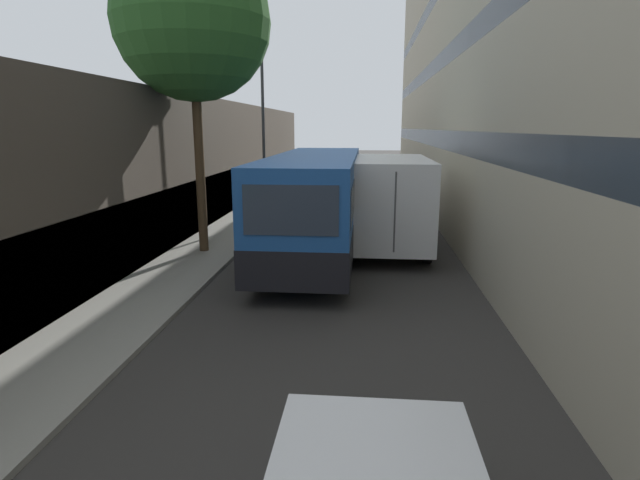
{
  "coord_description": "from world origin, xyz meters",
  "views": [
    {
      "loc": [
        0.84,
        2.06,
        3.89
      ],
      "look_at": [
        -0.09,
        12.13,
        1.6
      ],
      "focal_mm": 28.0,
      "sensor_mm": 36.0,
      "label": 1
    }
  ],
  "objects_px": {
    "bus": "(316,202)",
    "street_lamp": "(262,92)",
    "panel_van": "(335,182)",
    "street_tree_left": "(192,22)",
    "box_truck": "(389,198)"
  },
  "relations": [
    {
      "from": "bus",
      "to": "street_lamp",
      "type": "bearing_deg",
      "value": 117.43
    },
    {
      "from": "bus",
      "to": "panel_van",
      "type": "bearing_deg",
      "value": 90.25
    },
    {
      "from": "panel_van",
      "to": "street_tree_left",
      "type": "distance_m",
      "value": 13.01
    },
    {
      "from": "bus",
      "to": "panel_van",
      "type": "relative_size",
      "value": 2.35
    },
    {
      "from": "street_lamp",
      "to": "bus",
      "type": "bearing_deg",
      "value": -62.57
    },
    {
      "from": "box_truck",
      "to": "panel_van",
      "type": "relative_size",
      "value": 1.63
    },
    {
      "from": "street_lamp",
      "to": "street_tree_left",
      "type": "bearing_deg",
      "value": -98.93
    },
    {
      "from": "box_truck",
      "to": "street_lamp",
      "type": "height_order",
      "value": "street_lamp"
    },
    {
      "from": "bus",
      "to": "box_truck",
      "type": "relative_size",
      "value": 1.44
    },
    {
      "from": "bus",
      "to": "street_lamp",
      "type": "relative_size",
      "value": 1.37
    },
    {
      "from": "street_tree_left",
      "to": "panel_van",
      "type": "bearing_deg",
      "value": 72.82
    },
    {
      "from": "panel_van",
      "to": "street_lamp",
      "type": "xyz_separation_m",
      "value": [
        -2.59,
        -5.68,
        4.17
      ]
    },
    {
      "from": "panel_van",
      "to": "bus",
      "type": "bearing_deg",
      "value": -89.75
    },
    {
      "from": "box_truck",
      "to": "street_tree_left",
      "type": "bearing_deg",
      "value": -163.57
    },
    {
      "from": "panel_van",
      "to": "street_lamp",
      "type": "distance_m",
      "value": 7.51
    }
  ]
}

